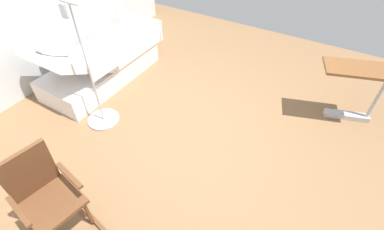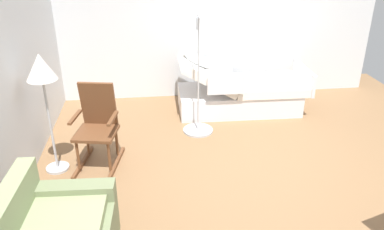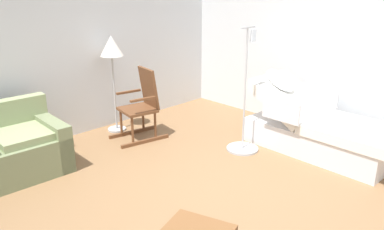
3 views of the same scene
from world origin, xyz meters
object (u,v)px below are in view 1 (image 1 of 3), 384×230
(hospital_bed, at_px, (100,63))
(iv_pole, at_px, (100,107))
(overbed_table, at_px, (356,88))
(rocking_chair, at_px, (46,196))

(hospital_bed, distance_m, iv_pole, 1.04)
(overbed_table, distance_m, iv_pole, 3.44)
(hospital_bed, xyz_separation_m, rocking_chair, (-1.40, 2.11, 0.20))
(iv_pole, bearing_deg, hospital_bed, -47.68)
(iv_pole, bearing_deg, rocking_chair, 117.44)
(hospital_bed, bearing_deg, overbed_table, -164.55)
(overbed_table, bearing_deg, hospital_bed, 15.45)
(hospital_bed, xyz_separation_m, iv_pole, (-0.70, 0.76, -0.06))
(rocking_chair, xyz_separation_m, overbed_table, (-2.24, -3.12, 0.03))
(rocking_chair, distance_m, iv_pole, 1.54)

